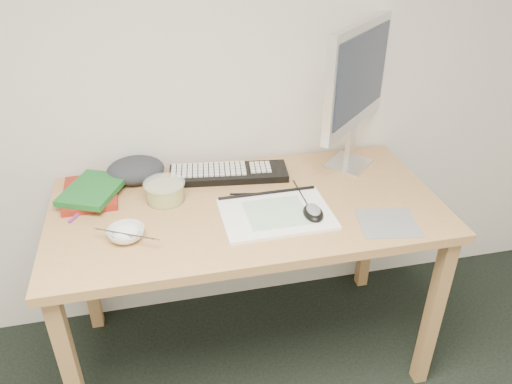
{
  "coord_description": "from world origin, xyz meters",
  "views": [
    {
      "loc": [
        -0.24,
        -0.06,
        1.71
      ],
      "look_at": [
        0.08,
        1.38,
        0.83
      ],
      "focal_mm": 35.0,
      "sensor_mm": 36.0,
      "label": 1
    }
  ],
  "objects_px": {
    "sketchpad": "(276,214)",
    "monitor": "(357,80)",
    "desk": "(247,223)",
    "rice_bowl": "(126,234)",
    "keyboard": "(228,173)"
  },
  "relations": [
    {
      "from": "sketchpad",
      "to": "monitor",
      "type": "bearing_deg",
      "value": 37.42
    },
    {
      "from": "desk",
      "to": "sketchpad",
      "type": "bearing_deg",
      "value": -46.85
    },
    {
      "from": "rice_bowl",
      "to": "monitor",
      "type": "bearing_deg",
      "value": 20.33
    },
    {
      "from": "monitor",
      "to": "keyboard",
      "type": "bearing_deg",
      "value": 135.57
    },
    {
      "from": "desk",
      "to": "keyboard",
      "type": "xyz_separation_m",
      "value": [
        -0.03,
        0.22,
        0.1
      ]
    },
    {
      "from": "desk",
      "to": "sketchpad",
      "type": "distance_m",
      "value": 0.15
    },
    {
      "from": "sketchpad",
      "to": "rice_bowl",
      "type": "distance_m",
      "value": 0.51
    },
    {
      "from": "sketchpad",
      "to": "rice_bowl",
      "type": "relative_size",
      "value": 3.18
    },
    {
      "from": "desk",
      "to": "monitor",
      "type": "bearing_deg",
      "value": 24.38
    },
    {
      "from": "keyboard",
      "to": "rice_bowl",
      "type": "xyz_separation_m",
      "value": [
        -0.39,
        -0.34,
        0.0
      ]
    },
    {
      "from": "desk",
      "to": "sketchpad",
      "type": "height_order",
      "value": "sketchpad"
    },
    {
      "from": "keyboard",
      "to": "monitor",
      "type": "height_order",
      "value": "monitor"
    },
    {
      "from": "desk",
      "to": "monitor",
      "type": "relative_size",
      "value": 2.43
    },
    {
      "from": "keyboard",
      "to": "desk",
      "type": "bearing_deg",
      "value": -75.38
    },
    {
      "from": "keyboard",
      "to": "monitor",
      "type": "distance_m",
      "value": 0.61
    }
  ]
}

